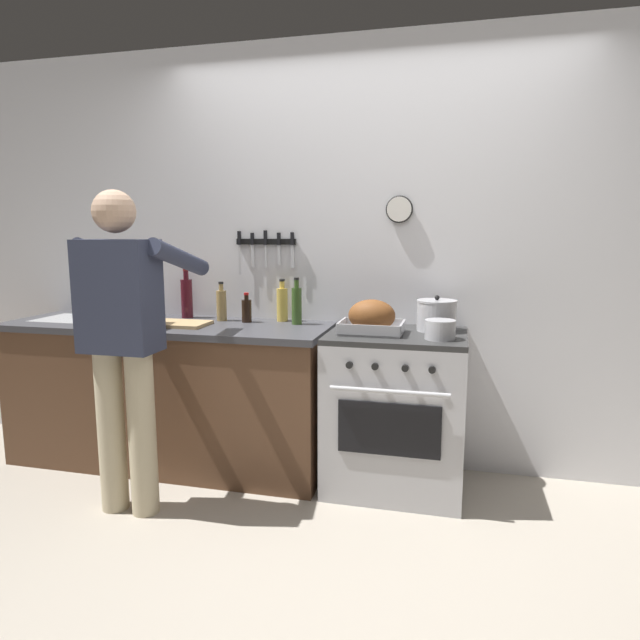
{
  "coord_description": "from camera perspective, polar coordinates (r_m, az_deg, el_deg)",
  "views": [
    {
      "loc": [
        0.53,
        -2.05,
        1.46
      ],
      "look_at": [
        -0.19,
        0.85,
        0.98
      ],
      "focal_mm": 30.98,
      "sensor_mm": 36.0,
      "label": 1
    }
  ],
  "objects": [
    {
      "name": "saucepan",
      "position": [
        2.95,
        12.31,
        -0.98
      ],
      "size": [
        0.16,
        0.16,
        0.1
      ],
      "color": "#B7B7BC",
      "rests_on": "stove"
    },
    {
      "name": "bottle_olive_oil",
      "position": [
        3.35,
        -2.42,
        1.57
      ],
      "size": [
        0.06,
        0.06,
        0.28
      ],
      "color": "#385623",
      "rests_on": "counter_block"
    },
    {
      "name": "stock_pot",
      "position": [
        3.2,
        11.95,
        0.47
      ],
      "size": [
        0.22,
        0.22,
        0.2
      ],
      "color": "#B7B7BC",
      "rests_on": "stove"
    },
    {
      "name": "stove",
      "position": [
        3.21,
        7.8,
        -9.24
      ],
      "size": [
        0.76,
        0.67,
        0.9
      ],
      "color": "#BCBCC1",
      "rests_on": "ground"
    },
    {
      "name": "bottle_hot_sauce",
      "position": [
        3.69,
        -18.58,
        0.99
      ],
      "size": [
        0.05,
        0.05,
        0.16
      ],
      "color": "red",
      "rests_on": "counter_block"
    },
    {
      "name": "cutting_board",
      "position": [
        3.43,
        -14.47,
        -0.37
      ],
      "size": [
        0.36,
        0.24,
        0.02
      ],
      "primitive_type": "cube",
      "color": "tan",
      "rests_on": "counter_block"
    },
    {
      "name": "person_cook",
      "position": [
        2.97,
        -19.65,
        -1.22
      ],
      "size": [
        0.51,
        0.63,
        1.66
      ],
      "rotation": [
        0.0,
        0.0,
        1.66
      ],
      "color": "#C6B793",
      "rests_on": "ground"
    },
    {
      "name": "roasting_pan",
      "position": [
        3.06,
        5.36,
        0.22
      ],
      "size": [
        0.35,
        0.26,
        0.19
      ],
      "color": "#B7B7BC",
      "rests_on": "stove"
    },
    {
      "name": "bottle_cooking_oil",
      "position": [
        3.47,
        -3.92,
        1.7
      ],
      "size": [
        0.07,
        0.07,
        0.27
      ],
      "color": "gold",
      "rests_on": "counter_block"
    },
    {
      "name": "bottle_vinegar",
      "position": [
        3.54,
        -10.14,
        1.58
      ],
      "size": [
        0.06,
        0.06,
        0.25
      ],
      "color": "#997F4C",
      "rests_on": "counter_block"
    },
    {
      "name": "ground_plane",
      "position": [
        2.57,
        -0.52,
        -25.46
      ],
      "size": [
        8.0,
        8.0,
        0.0
      ],
      "primitive_type": "plane",
      "color": "#A89E8E"
    },
    {
      "name": "counter_block",
      "position": [
        3.64,
        -15.37,
        -7.17
      ],
      "size": [
        2.03,
        0.65,
        0.9
      ],
      "color": "brown",
      "rests_on": "ground"
    },
    {
      "name": "bottle_soy_sauce",
      "position": [
        3.46,
        -7.59,
        1.02
      ],
      "size": [
        0.06,
        0.06,
        0.18
      ],
      "color": "black",
      "rests_on": "counter_block"
    },
    {
      "name": "wall_back",
      "position": [
        3.44,
        5.1,
        6.45
      ],
      "size": [
        6.0,
        0.13,
        2.6
      ],
      "color": "silver",
      "rests_on": "ground"
    },
    {
      "name": "bottle_wine_red",
      "position": [
        3.71,
        -13.6,
        2.3
      ],
      "size": [
        0.07,
        0.07,
        0.32
      ],
      "color": "#47141E",
      "rests_on": "counter_block"
    }
  ]
}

